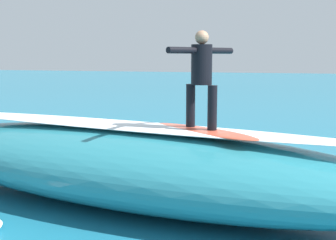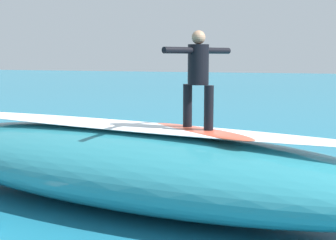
{
  "view_description": "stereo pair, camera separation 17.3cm",
  "coord_description": "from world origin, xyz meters",
  "px_view_note": "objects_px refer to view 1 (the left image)",
  "views": [
    {
      "loc": [
        -3.09,
        9.8,
        2.51
      ],
      "look_at": [
        -0.03,
        0.35,
        1.1
      ],
      "focal_mm": 48.29,
      "sensor_mm": 36.0,
      "label": 1
    },
    {
      "loc": [
        -3.25,
        9.75,
        2.51
      ],
      "look_at": [
        -0.03,
        0.35,
        1.1
      ],
      "focal_mm": 48.29,
      "sensor_mm": 36.0,
      "label": 2
    }
  ],
  "objects_px": {
    "surfboard_paddling": "(150,142)",
    "surfer_paddling": "(146,135)",
    "surfer_riding": "(202,72)",
    "surfboard_riding": "(201,131)"
  },
  "relations": [
    {
      "from": "surfer_paddling",
      "to": "surfer_riding",
      "type": "bearing_deg",
      "value": -67.79
    },
    {
      "from": "surfboard_paddling",
      "to": "surfer_paddling",
      "type": "height_order",
      "value": "surfer_paddling"
    },
    {
      "from": "surfboard_riding",
      "to": "surfer_paddling",
      "type": "xyz_separation_m",
      "value": [
        2.94,
        -5.31,
        -1.11
      ]
    },
    {
      "from": "surfboard_paddling",
      "to": "surfer_riding",
      "type": "bearing_deg",
      "value": -68.97
    },
    {
      "from": "surfboard_riding",
      "to": "surfer_riding",
      "type": "xyz_separation_m",
      "value": [
        0.0,
        0.0,
        0.92
      ]
    },
    {
      "from": "surfer_riding",
      "to": "surfer_paddling",
      "type": "relative_size",
      "value": 0.85
    },
    {
      "from": "surfboard_paddling",
      "to": "surfer_paddling",
      "type": "relative_size",
      "value": 1.13
    },
    {
      "from": "surfer_riding",
      "to": "surfer_paddling",
      "type": "xyz_separation_m",
      "value": [
        2.94,
        -5.31,
        -2.03
      ]
    },
    {
      "from": "surfboard_riding",
      "to": "surfboard_paddling",
      "type": "xyz_separation_m",
      "value": [
        2.81,
        -5.32,
        -1.3
      ]
    },
    {
      "from": "surfboard_riding",
      "to": "surfer_paddling",
      "type": "bearing_deg",
      "value": -32.69
    }
  ]
}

